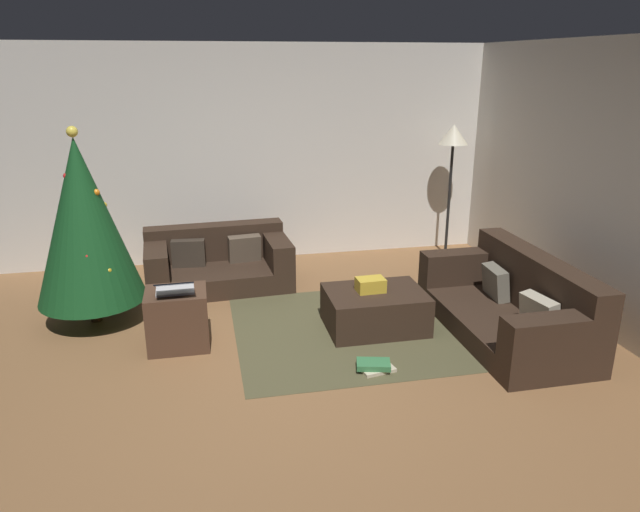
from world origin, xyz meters
The scene contains 13 objects.
ground_plane centered at (0.00, 0.00, 0.00)m, with size 6.40×6.40×0.00m, color brown.
rear_partition centered at (0.00, 3.14, 1.30)m, with size 6.40×0.12×2.60m, color silver.
couch_left centered at (-0.33, 2.23, 0.26)m, with size 1.60×0.97×0.63m.
couch_right centered at (2.26, 0.42, 0.28)m, with size 0.90×1.90×0.73m.
ottoman centered at (1.05, 0.77, 0.18)m, with size 0.91×0.67×0.36m, color #332319.
gift_box centered at (1.01, 0.79, 0.43)m, with size 0.26×0.18×0.13m, color gold.
tv_remote centered at (0.97, 0.89, 0.38)m, with size 0.05×0.16×0.02m, color black.
christmas_tree centered at (-1.54, 1.47, 1.00)m, with size 0.99×0.99×1.85m.
side_table centered at (-0.74, 0.77, 0.26)m, with size 0.52×0.44×0.51m, color #4C3323.
laptop centered at (-0.74, 0.72, 0.57)m, with size 0.33×0.38×0.17m.
book_stack centered at (0.82, 0.00, 0.04)m, with size 0.33×0.24×0.08m.
corner_lamp centered at (2.60, 2.71, 1.41)m, with size 0.36×0.36×1.66m.
area_rug centered at (1.05, 0.77, 0.00)m, with size 2.60×2.00×0.01m, color brown.
Camera 1 is at (-0.48, -4.05, 2.39)m, focal length 32.92 mm.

